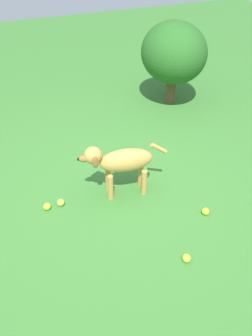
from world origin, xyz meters
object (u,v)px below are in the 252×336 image
object	(u,v)px
tennis_ball_3	(47,207)
tennis_ball_2	(61,202)
tennis_ball_0	(205,211)
tennis_ball_1	(186,258)
dog	(121,162)

from	to	relation	value
tennis_ball_3	tennis_ball_2	bearing A→B (deg)	91.12
tennis_ball_0	tennis_ball_2	bearing A→B (deg)	-118.91
tennis_ball_1	tennis_ball_3	world-z (taller)	same
dog	tennis_ball_0	world-z (taller)	dog
tennis_ball_0	tennis_ball_1	world-z (taller)	same
dog	tennis_ball_3	size ratio (longest dim) A/B	12.13
dog	tennis_ball_1	distance (m)	1.00
dog	tennis_ball_2	world-z (taller)	dog
dog	tennis_ball_3	bearing A→B (deg)	6.33
dog	tennis_ball_2	xyz separation A→B (m)	(-0.06, -0.57, -0.33)
tennis_ball_3	dog	bearing A→B (deg)	85.55
dog	tennis_ball_2	distance (m)	0.66
tennis_ball_0	tennis_ball_2	xyz separation A→B (m)	(-0.63, -1.14, 0.00)
tennis_ball_0	tennis_ball_1	size ratio (longest dim) A/B	1.00
tennis_ball_0	tennis_ball_2	size ratio (longest dim) A/B	1.00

